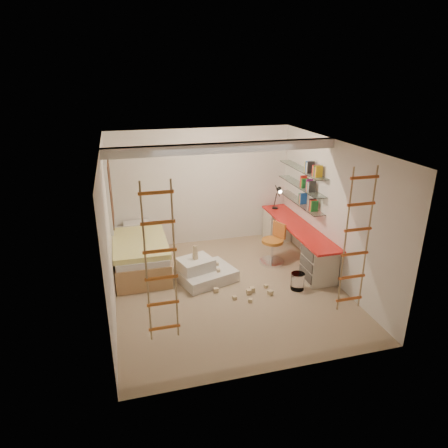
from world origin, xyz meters
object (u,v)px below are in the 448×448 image
object	(u,v)px
swivel_chair	(273,249)
desk	(296,240)
play_platform	(203,272)
bed	(140,253)

from	to	relation	value
swivel_chair	desk	bearing A→B (deg)	9.85
desk	play_platform	bearing A→B (deg)	-167.91
bed	desk	bearing A→B (deg)	-6.49
bed	swivel_chair	size ratio (longest dim) A/B	2.34
bed	play_platform	world-z (taller)	bed
bed	play_platform	distance (m)	1.38
bed	play_platform	bearing A→B (deg)	-36.32
bed	swivel_chair	world-z (taller)	swivel_chair
desk	swivel_chair	distance (m)	0.57
desk	bed	xyz separation A→B (m)	(-3.20, 0.36, -0.07)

